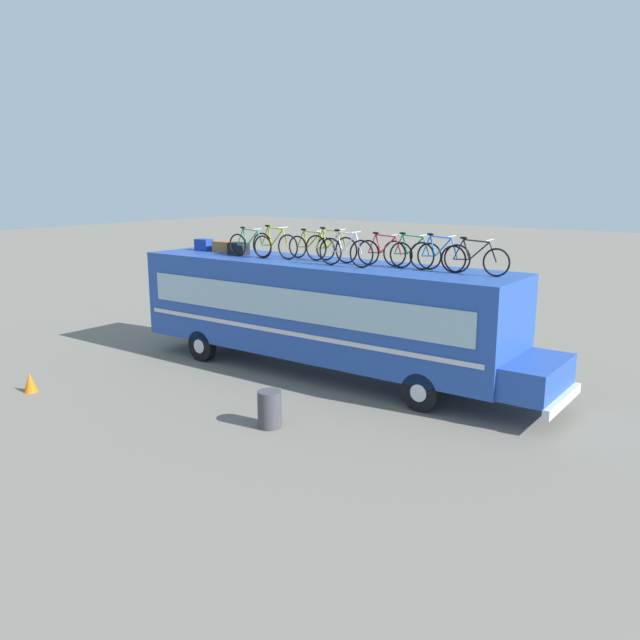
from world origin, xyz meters
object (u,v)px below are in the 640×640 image
Objects in this scene: rooftop_bicycle_2 at (275,245)px; trash_bin at (270,409)px; bus at (323,309)px; rooftop_bicycle_9 at (474,259)px; rooftop_bicycle_4 at (331,248)px; rooftop_bicycle_1 at (250,245)px; rooftop_bicycle_6 at (384,252)px; rooftop_bicycle_8 at (439,256)px; traffic_cone at (30,383)px; rooftop_bicycle_7 at (411,253)px; luggage_bag_3 at (238,249)px; rooftop_bicycle_3 at (311,247)px; rooftop_bicycle_5 at (346,251)px; luggage_bag_2 at (225,247)px; luggage_bag_1 at (204,245)px.

rooftop_bicycle_2 is 2.02× the size of trash_bin.
bus is 4.71m from rooftop_bicycle_9.
trash_bin is (1.35, -4.26, -3.19)m from rooftop_bicycle_4.
rooftop_bicycle_1 is (-2.40, -0.35, 1.71)m from bus.
rooftop_bicycle_1 is at bearing -172.63° from rooftop_bicycle_6.
rooftop_bicycle_6 is 0.94× the size of rooftop_bicycle_9.
rooftop_bicycle_2 reaches higher than rooftop_bicycle_8.
rooftop_bicycle_1 is 3.25× the size of traffic_cone.
rooftop_bicycle_6 is 1.57m from rooftop_bicycle_8.
rooftop_bicycle_8 is at bearing -8.54° from rooftop_bicycle_7.
rooftop_bicycle_3 is (2.46, 0.43, 0.18)m from luggage_bag_3.
rooftop_bicycle_4 is 4.22m from rooftop_bicycle_9.
rooftop_bicycle_8 is at bearing 35.65° from traffic_cone.
luggage_bag_3 is 4.17m from rooftop_bicycle_5.
rooftop_bicycle_3 reaches higher than luggage_bag_3.
rooftop_bicycle_5 reaches higher than bus.
rooftop_bicycle_4 is at bearing -179.72° from rooftop_bicycle_9.
rooftop_bicycle_7 is at bearing 4.11° from luggage_bag_3.
luggage_bag_2 is at bearing 160.45° from luggage_bag_3.
rooftop_bicycle_3 is at bearing 116.14° from trash_bin.
rooftop_bicycle_3 is 0.99× the size of rooftop_bicycle_6.
rooftop_bicycle_7 reaches higher than rooftop_bicycle_9.
rooftop_bicycle_9 is at bearing 0.06° from luggage_bag_1.
luggage_bag_2 is 5.08m from rooftop_bicycle_5.
rooftop_bicycle_5 is (2.64, -0.23, 0.00)m from rooftop_bicycle_2.
luggage_bag_3 is 0.35× the size of rooftop_bicycle_1.
rooftop_bicycle_2 is at bearing 175.02° from rooftop_bicycle_5.
rooftop_bicycle_8 reaches higher than rooftop_bicycle_3.
rooftop_bicycle_6 reaches higher than luggage_bag_2.
rooftop_bicycle_1 is 5.03m from rooftop_bicycle_7.
bus is 7.61× the size of rooftop_bicycle_8.
rooftop_bicycle_6 is (3.48, 0.35, -0.02)m from rooftop_bicycle_2.
rooftop_bicycle_1 is 1.86m from rooftop_bicycle_3.
luggage_bag_2 is 0.40× the size of rooftop_bicycle_3.
rooftop_bicycle_8 reaches higher than trash_bin.
rooftop_bicycle_1 is 1.98× the size of trash_bin.
luggage_bag_2 is 0.40× the size of rooftop_bicycle_8.
luggage_bag_2 is 1.16× the size of luggage_bag_3.
rooftop_bicycle_6 is at bearing 5.68° from rooftop_bicycle_2.
traffic_cone is at bearing -116.27° from rooftop_bicycle_1.
traffic_cone is at bearing -100.46° from luggage_bag_2.
rooftop_bicycle_8 is at bearing -1.98° from rooftop_bicycle_3.
bus is 3.49m from luggage_bag_3.
rooftop_bicycle_5 is 1.02m from rooftop_bicycle_6.
rooftop_bicycle_5 is 1.73m from rooftop_bicycle_7.
rooftop_bicycle_7 reaches higher than rooftop_bicycle_3.
luggage_bag_3 is 2.51m from rooftop_bicycle_3.
luggage_bag_3 reaches higher than luggage_bag_2.
luggage_bag_1 is at bearing 174.55° from rooftop_bicycle_2.
rooftop_bicycle_3 is 0.95× the size of rooftop_bicycle_4.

